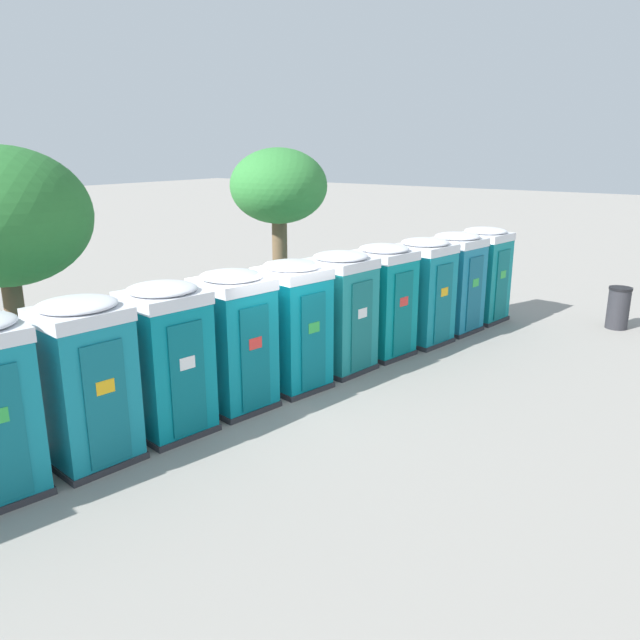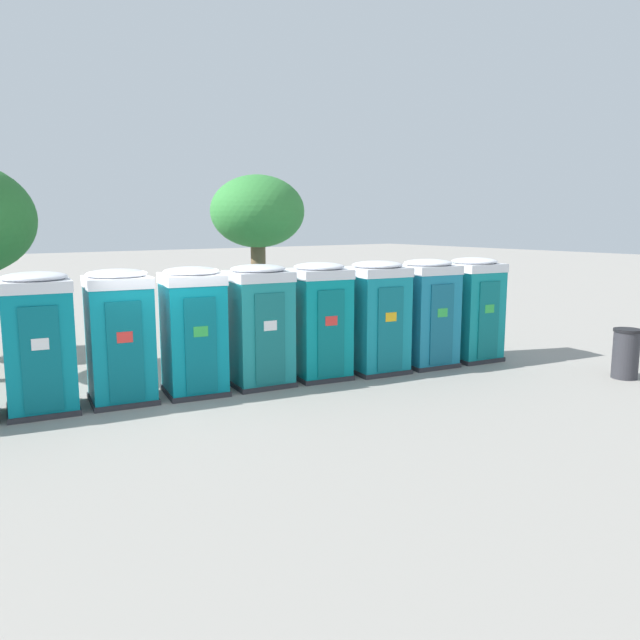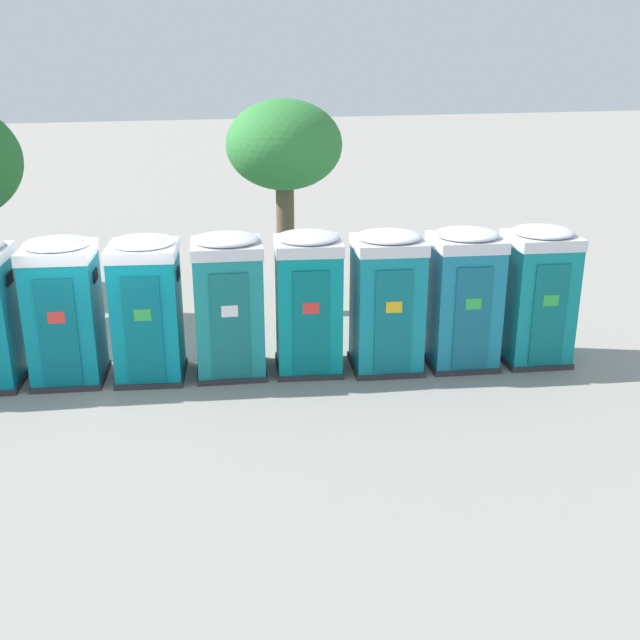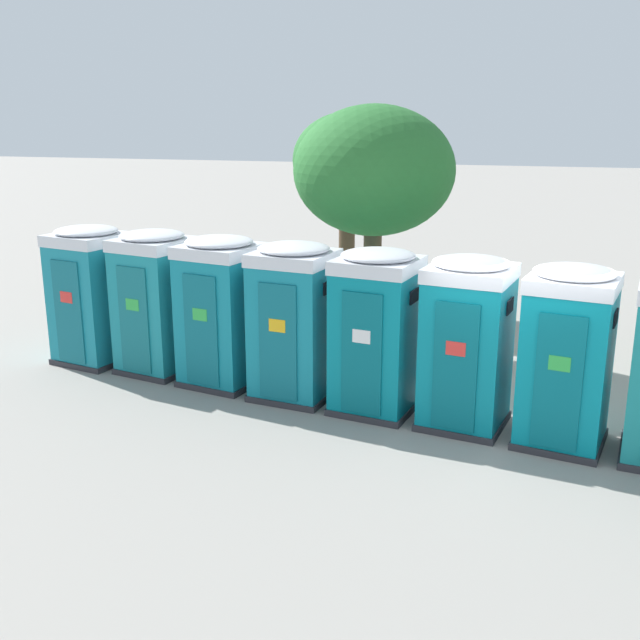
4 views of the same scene
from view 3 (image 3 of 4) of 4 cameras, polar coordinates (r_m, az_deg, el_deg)
name	(u,v)px [view 3 (image 3 of 4)]	position (r m, az deg, el deg)	size (l,w,h in m)	color
ground_plane	(114,375)	(13.93, -15.45, -4.07)	(120.00, 120.00, 0.00)	gray
portapotty_5	(64,310)	(13.54, -18.91, 0.71)	(1.37, 1.37, 2.54)	#2D2D33
portapotty_6	(147,308)	(13.27, -13.03, 0.91)	(1.36, 1.39, 2.54)	#2D2D33
portapotty_7	(229,304)	(13.22, -6.97, 1.20)	(1.37, 1.35, 2.54)	#2D2D33
portapotty_8	(308,302)	(13.28, -0.91, 1.42)	(1.36, 1.38, 2.54)	#2D2D33
portapotty_9	(387,300)	(13.39, 5.12, 1.49)	(1.40, 1.38, 2.54)	#2D2D33
portapotty_10	(463,297)	(13.75, 10.83, 1.70)	(1.38, 1.37, 2.54)	#2D2D33
portapotty_11	(537,294)	(14.25, 16.20, 1.89)	(1.33, 1.35, 2.54)	#2D2D33
street_tree_1	(284,149)	(16.00, -2.75, 12.89)	(2.43, 2.43, 4.60)	brown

